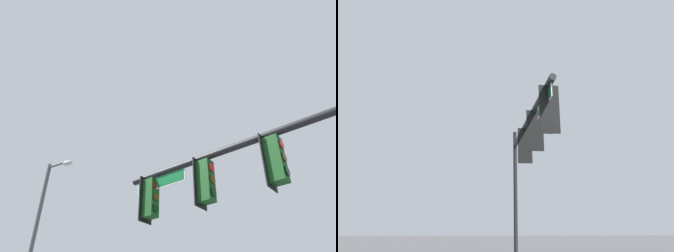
# 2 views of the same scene
# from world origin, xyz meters

# --- Properties ---
(signal_pole_near) EXTENTS (6.69, 1.44, 5.98)m
(signal_pole_near) POSITION_xyz_m (-4.31, -8.37, 4.60)
(signal_pole_near) COLOR black
(signal_pole_near) RESTS_ON ground_plane
(street_lamp) EXTENTS (1.63, 0.28, 8.59)m
(street_lamp) POSITION_xyz_m (5.51, -11.17, 4.85)
(street_lamp) COLOR #4C4C51
(street_lamp) RESTS_ON ground_plane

